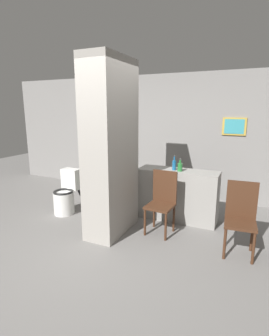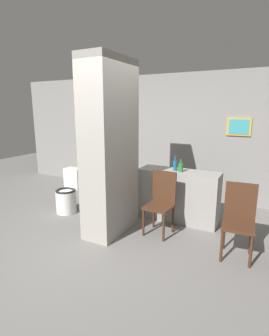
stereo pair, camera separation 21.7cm
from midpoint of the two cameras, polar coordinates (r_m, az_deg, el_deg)
name	(u,v)px [view 1 (the left image)]	position (r m, az deg, el deg)	size (l,w,h in m)	color
ground_plane	(98,244)	(3.93, -9.53, -16.11)	(14.00, 14.00, 0.00)	slate
wall_back	(161,136)	(5.82, 4.73, 7.01)	(8.00, 0.09, 2.60)	gray
pillar_center	(111,149)	(3.91, -6.75, 4.10)	(0.49, 0.97, 2.60)	gray
counter_shelf	(177,195)	(4.57, 7.97, -5.81)	(1.35, 0.44, 0.87)	gray
toilet	(66,195)	(5.03, -15.87, -5.69)	(0.37, 0.53, 0.79)	silver
chair_near_pillar	(162,200)	(4.06, 4.48, -6.94)	(0.41, 0.41, 0.96)	#422616
chair_by_doorway	(241,216)	(3.71, 20.54, -9.71)	(0.42, 0.42, 0.96)	#422616
bicycle	(112,191)	(5.02, -6.24, -4.98)	(1.59, 0.42, 0.75)	black
bottle_tall	(174,165)	(4.44, 7.26, 0.73)	(0.06, 0.06, 0.25)	#19598C
bottle_short	(180,167)	(4.37, 8.48, 0.30)	(0.08, 0.08, 0.22)	#267233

